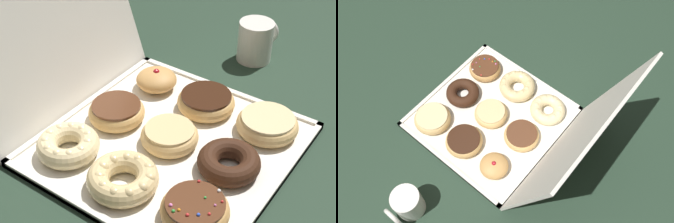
% 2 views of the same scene
% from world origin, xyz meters
% --- Properties ---
extents(ground_plane, '(3.00, 3.00, 0.00)m').
position_xyz_m(ground_plane, '(0.00, 0.00, 0.00)').
color(ground_plane, '#233828').
extents(donut_box, '(0.43, 0.43, 0.01)m').
position_xyz_m(donut_box, '(0.00, 0.00, 0.01)').
color(donut_box, silver).
rests_on(donut_box, ground).
extents(box_lid_open, '(0.43, 0.14, 0.40)m').
position_xyz_m(box_lid_open, '(0.00, 0.28, 0.20)').
color(box_lid_open, silver).
rests_on(box_lid_open, ground).
extents(sprinkle_donut_0, '(0.11, 0.11, 0.04)m').
position_xyz_m(sprinkle_donut_0, '(-0.13, -0.14, 0.03)').
color(sprinkle_donut_0, tan).
rests_on(sprinkle_donut_0, donut_box).
extents(chocolate_cake_ring_donut_1, '(0.11, 0.11, 0.04)m').
position_xyz_m(chocolate_cake_ring_donut_1, '(0.00, -0.13, 0.03)').
color(chocolate_cake_ring_donut_1, '#381E11').
rests_on(chocolate_cake_ring_donut_1, donut_box).
extents(glazed_ring_donut_2, '(0.12, 0.12, 0.04)m').
position_xyz_m(glazed_ring_donut_2, '(0.13, -0.13, 0.03)').
color(glazed_ring_donut_2, '#E5B770').
rests_on(glazed_ring_donut_2, donut_box).
extents(cruller_donut_3, '(0.12, 0.12, 0.04)m').
position_xyz_m(cruller_donut_3, '(-0.14, -0.00, 0.03)').
color(cruller_donut_3, '#EACC8C').
rests_on(cruller_donut_3, donut_box).
extents(glazed_ring_donut_4, '(0.11, 0.11, 0.04)m').
position_xyz_m(glazed_ring_donut_4, '(0.00, -0.00, 0.03)').
color(glazed_ring_donut_4, '#E5B770').
rests_on(glazed_ring_donut_4, donut_box).
extents(chocolate_frosted_donut_5, '(0.12, 0.12, 0.04)m').
position_xyz_m(chocolate_frosted_donut_5, '(0.13, -0.00, 0.03)').
color(chocolate_frosted_donut_5, tan).
rests_on(chocolate_frosted_donut_5, donut_box).
extents(cruller_donut_6, '(0.11, 0.11, 0.04)m').
position_xyz_m(cruller_donut_6, '(-0.13, 0.13, 0.03)').
color(cruller_donut_6, beige).
rests_on(cruller_donut_6, donut_box).
extents(chocolate_frosted_donut_7, '(0.11, 0.11, 0.04)m').
position_xyz_m(chocolate_frosted_donut_7, '(-0.00, 0.13, 0.03)').
color(chocolate_frosted_donut_7, tan).
rests_on(chocolate_frosted_donut_7, donut_box).
extents(jelly_filled_donut_8, '(0.09, 0.09, 0.05)m').
position_xyz_m(jelly_filled_donut_8, '(0.13, 0.13, 0.03)').
color(jelly_filled_donut_8, tan).
rests_on(jelly_filled_donut_8, donut_box).
extents(coffee_mug, '(0.10, 0.08, 0.10)m').
position_xyz_m(coffee_mug, '(0.38, 0.02, 0.05)').
color(coffee_mug, white).
rests_on(coffee_mug, ground).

